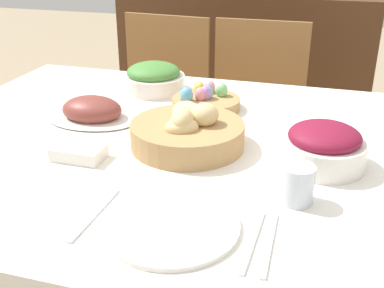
{
  "coord_description": "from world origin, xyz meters",
  "views": [
    {
      "loc": [
        0.27,
        -1.09,
        1.29
      ],
      "look_at": [
        -0.02,
        -0.09,
        0.81
      ],
      "focal_mm": 45.0,
      "sensor_mm": 36.0,
      "label": 1
    }
  ],
  "objects_px": {
    "knife": "(253,241)",
    "spoon": "(270,244)",
    "egg_basket": "(205,101)",
    "ham_platter": "(92,111)",
    "beet_salad_bowl": "(323,146)",
    "bread_basket": "(188,131)",
    "butter_dish": "(79,153)",
    "dinner_plate": "(171,226)",
    "chair_far_center": "(253,120)",
    "fork": "(96,214)",
    "drinking_cup": "(297,184)",
    "sideboard": "(244,68)",
    "chair_far_left": "(158,110)",
    "green_salad_bowl": "(154,78)"
  },
  "relations": [
    {
      "from": "ham_platter",
      "to": "butter_dish",
      "type": "xyz_separation_m",
      "value": [
        0.09,
        -0.24,
        -0.01
      ]
    },
    {
      "from": "beet_salad_bowl",
      "to": "knife",
      "type": "relative_size",
      "value": 1.0
    },
    {
      "from": "ham_platter",
      "to": "knife",
      "type": "bearing_deg",
      "value": -39.68
    },
    {
      "from": "sideboard",
      "to": "ham_platter",
      "type": "bearing_deg",
      "value": -94.15
    },
    {
      "from": "sideboard",
      "to": "bread_basket",
      "type": "bearing_deg",
      "value": -84.12
    },
    {
      "from": "ham_platter",
      "to": "dinner_plate",
      "type": "bearing_deg",
      "value": -49.17
    },
    {
      "from": "bread_basket",
      "to": "spoon",
      "type": "height_order",
      "value": "bread_basket"
    },
    {
      "from": "chair_far_left",
      "to": "butter_dish",
      "type": "xyz_separation_m",
      "value": [
        0.2,
        -1.07,
        0.3
      ]
    },
    {
      "from": "egg_basket",
      "to": "beet_salad_bowl",
      "type": "height_order",
      "value": "beet_salad_bowl"
    },
    {
      "from": "spoon",
      "to": "egg_basket",
      "type": "bearing_deg",
      "value": 112.9
    },
    {
      "from": "beet_salad_bowl",
      "to": "drinking_cup",
      "type": "relative_size",
      "value": 2.44
    },
    {
      "from": "knife",
      "to": "drinking_cup",
      "type": "xyz_separation_m",
      "value": [
        0.06,
        0.16,
        0.04
      ]
    },
    {
      "from": "drinking_cup",
      "to": "butter_dish",
      "type": "xyz_separation_m",
      "value": [
        -0.52,
        0.05,
        -0.02
      ]
    },
    {
      "from": "chair_far_left",
      "to": "knife",
      "type": "height_order",
      "value": "chair_far_left"
    },
    {
      "from": "chair_far_center",
      "to": "sideboard",
      "type": "height_order",
      "value": "sideboard"
    },
    {
      "from": "egg_basket",
      "to": "ham_platter",
      "type": "bearing_deg",
      "value": -148.03
    },
    {
      "from": "bread_basket",
      "to": "green_salad_bowl",
      "type": "xyz_separation_m",
      "value": [
        -0.24,
        0.4,
        0.0
      ]
    },
    {
      "from": "chair_far_left",
      "to": "chair_far_center",
      "type": "distance_m",
      "value": 0.46
    },
    {
      "from": "ham_platter",
      "to": "butter_dish",
      "type": "distance_m",
      "value": 0.26
    },
    {
      "from": "dinner_plate",
      "to": "chair_far_left",
      "type": "bearing_deg",
      "value": 111.49
    },
    {
      "from": "bread_basket",
      "to": "beet_salad_bowl",
      "type": "relative_size",
      "value": 1.47
    },
    {
      "from": "knife",
      "to": "spoon",
      "type": "bearing_deg",
      "value": 1.44
    },
    {
      "from": "egg_basket",
      "to": "fork",
      "type": "height_order",
      "value": "egg_basket"
    },
    {
      "from": "sideboard",
      "to": "dinner_plate",
      "type": "relative_size",
      "value": 5.79
    },
    {
      "from": "dinner_plate",
      "to": "egg_basket",
      "type": "bearing_deg",
      "value": 99.17
    },
    {
      "from": "egg_basket",
      "to": "drinking_cup",
      "type": "distance_m",
      "value": 0.57
    },
    {
      "from": "bread_basket",
      "to": "drinking_cup",
      "type": "distance_m",
      "value": 0.35
    },
    {
      "from": "sideboard",
      "to": "fork",
      "type": "bearing_deg",
      "value": -87.14
    },
    {
      "from": "bread_basket",
      "to": "dinner_plate",
      "type": "xyz_separation_m",
      "value": [
        0.08,
        -0.36,
        -0.04
      ]
    },
    {
      "from": "chair_far_center",
      "to": "fork",
      "type": "xyz_separation_m",
      "value": [
        -0.11,
        -1.29,
        0.28
      ]
    },
    {
      "from": "chair_far_center",
      "to": "dinner_plate",
      "type": "bearing_deg",
      "value": -88.23
    },
    {
      "from": "green_salad_bowl",
      "to": "spoon",
      "type": "height_order",
      "value": "green_salad_bowl"
    },
    {
      "from": "bread_basket",
      "to": "egg_basket",
      "type": "distance_m",
      "value": 0.28
    },
    {
      "from": "ham_platter",
      "to": "spoon",
      "type": "bearing_deg",
      "value": -38.2
    },
    {
      "from": "butter_dish",
      "to": "dinner_plate",
      "type": "bearing_deg",
      "value": -35.02
    },
    {
      "from": "bread_basket",
      "to": "egg_basket",
      "type": "relative_size",
      "value": 1.39
    },
    {
      "from": "egg_basket",
      "to": "fork",
      "type": "xyz_separation_m",
      "value": [
        -0.05,
        -0.64,
        -0.02
      ]
    },
    {
      "from": "bread_basket",
      "to": "butter_dish",
      "type": "bearing_deg",
      "value": -148.02
    },
    {
      "from": "knife",
      "to": "spoon",
      "type": "distance_m",
      "value": 0.03
    },
    {
      "from": "chair_far_center",
      "to": "fork",
      "type": "height_order",
      "value": "chair_far_center"
    },
    {
      "from": "chair_far_left",
      "to": "green_salad_bowl",
      "type": "relative_size",
      "value": 4.29
    },
    {
      "from": "egg_basket",
      "to": "ham_platter",
      "type": "height_order",
      "value": "egg_basket"
    },
    {
      "from": "drinking_cup",
      "to": "bread_basket",
      "type": "bearing_deg",
      "value": 145.83
    },
    {
      "from": "egg_basket",
      "to": "ham_platter",
      "type": "distance_m",
      "value": 0.34
    },
    {
      "from": "egg_basket",
      "to": "beet_salad_bowl",
      "type": "relative_size",
      "value": 1.06
    },
    {
      "from": "egg_basket",
      "to": "sideboard",
      "type": "bearing_deg",
      "value": 95.92
    },
    {
      "from": "dinner_plate",
      "to": "spoon",
      "type": "relative_size",
      "value": 1.33
    },
    {
      "from": "dinner_plate",
      "to": "bread_basket",
      "type": "bearing_deg",
      "value": 101.81
    },
    {
      "from": "ham_platter",
      "to": "beet_salad_bowl",
      "type": "relative_size",
      "value": 1.38
    },
    {
      "from": "chair_far_center",
      "to": "spoon",
      "type": "bearing_deg",
      "value": -80.07
    }
  ]
}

